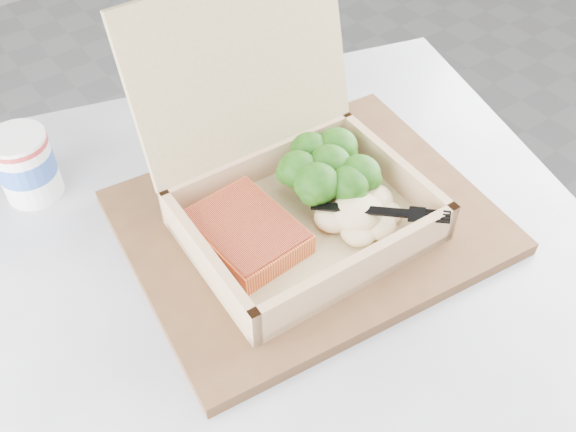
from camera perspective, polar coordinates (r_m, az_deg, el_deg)
floor at (r=1.47m, az=11.08°, el=-10.72°), size 4.00×4.00×0.00m
cafe_table at (r=0.81m, az=-0.56°, el=-12.79°), size 0.88×0.88×0.70m
serving_tray at (r=0.70m, az=1.79°, el=-0.53°), size 0.41×0.35×0.02m
takeout_container at (r=0.67m, az=-0.30°, el=4.10°), size 0.25×0.25×0.22m
salmon_fillet at (r=0.65m, az=-3.72°, el=-1.48°), size 0.09×0.12×0.02m
broccoli_pile at (r=0.70m, az=3.67°, el=3.96°), size 0.12×0.12×0.04m
mashed_potatoes at (r=0.67m, az=6.20°, el=0.35°), size 0.09×0.08×0.03m
plastic_fork at (r=0.66m, az=4.79°, el=0.85°), size 0.10×0.12×0.01m
paper_cup at (r=0.77m, az=-22.32°, el=4.33°), size 0.07×0.07×0.08m
receipt at (r=0.87m, az=-1.27°, el=9.60°), size 0.12×0.16×0.00m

